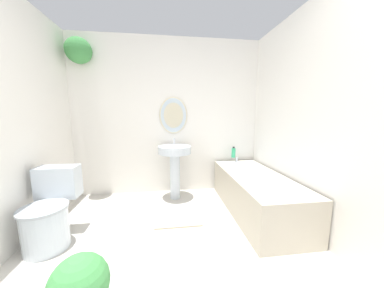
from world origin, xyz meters
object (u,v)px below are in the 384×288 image
(pedestal_sink, at_px, (175,160))
(bathtub, at_px, (255,193))
(toilet, at_px, (50,213))
(shampoo_bottle, at_px, (234,153))

(pedestal_sink, bearing_deg, bathtub, -29.29)
(toilet, distance_m, shampoo_bottle, 2.43)
(shampoo_bottle, bearing_deg, toilet, -155.30)
(toilet, xyz_separation_m, shampoo_bottle, (2.18, 1.00, 0.34))
(toilet, bearing_deg, pedestal_sink, 35.21)
(pedestal_sink, relative_size, shampoo_bottle, 5.16)
(toilet, xyz_separation_m, pedestal_sink, (1.24, 0.88, 0.28))
(bathtub, bearing_deg, pedestal_sink, 150.71)
(bathtub, distance_m, shampoo_bottle, 0.79)
(toilet, bearing_deg, bathtub, 8.01)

